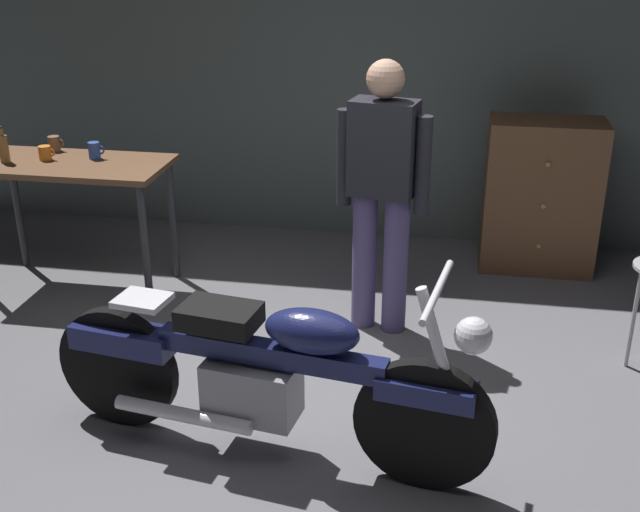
{
  "coord_description": "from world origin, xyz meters",
  "views": [
    {
      "loc": [
        0.65,
        -3.31,
        2.38
      ],
      "look_at": [
        -0.05,
        0.7,
        0.65
      ],
      "focal_mm": 44.53,
      "sensor_mm": 36.0,
      "label": 1
    }
  ],
  "objects_px": {
    "mug_orange_travel": "(45,153)",
    "motorcycle": "(264,371)",
    "person_standing": "(382,187)",
    "bottle": "(4,148)",
    "mug_brown_stoneware": "(54,144)",
    "mug_blue_enamel": "(95,150)",
    "wooden_dresser": "(541,196)"
  },
  "relations": [
    {
      "from": "motorcycle",
      "to": "mug_orange_travel",
      "type": "bearing_deg",
      "value": 147.31
    },
    {
      "from": "wooden_dresser",
      "to": "mug_brown_stoneware",
      "type": "xyz_separation_m",
      "value": [
        -3.37,
        -0.66,
        0.4
      ]
    },
    {
      "from": "motorcycle",
      "to": "mug_brown_stoneware",
      "type": "relative_size",
      "value": 19.0
    },
    {
      "from": "person_standing",
      "to": "bottle",
      "type": "height_order",
      "value": "person_standing"
    },
    {
      "from": "mug_brown_stoneware",
      "to": "mug_orange_travel",
      "type": "distance_m",
      "value": 0.22
    },
    {
      "from": "bottle",
      "to": "person_standing",
      "type": "bearing_deg",
      "value": -3.98
    },
    {
      "from": "mug_orange_travel",
      "to": "wooden_dresser",
      "type": "bearing_deg",
      "value": 14.72
    },
    {
      "from": "wooden_dresser",
      "to": "bottle",
      "type": "distance_m",
      "value": 3.71
    },
    {
      "from": "motorcycle",
      "to": "person_standing",
      "type": "xyz_separation_m",
      "value": [
        0.39,
        1.38,
        0.48
      ]
    },
    {
      "from": "mug_brown_stoneware",
      "to": "mug_orange_travel",
      "type": "bearing_deg",
      "value": -78.41
    },
    {
      "from": "bottle",
      "to": "mug_orange_travel",
      "type": "bearing_deg",
      "value": 23.45
    },
    {
      "from": "mug_blue_enamel",
      "to": "motorcycle",
      "type": "bearing_deg",
      "value": -47.83
    },
    {
      "from": "person_standing",
      "to": "wooden_dresser",
      "type": "relative_size",
      "value": 1.52
    },
    {
      "from": "person_standing",
      "to": "mug_brown_stoneware",
      "type": "relative_size",
      "value": 14.58
    },
    {
      "from": "mug_blue_enamel",
      "to": "bottle",
      "type": "height_order",
      "value": "bottle"
    },
    {
      "from": "mug_blue_enamel",
      "to": "mug_brown_stoneware",
      "type": "relative_size",
      "value": 0.99
    },
    {
      "from": "mug_orange_travel",
      "to": "motorcycle",
      "type": "bearing_deg",
      "value": -41.24
    },
    {
      "from": "mug_brown_stoneware",
      "to": "mug_blue_enamel",
      "type": "bearing_deg",
      "value": -20.37
    },
    {
      "from": "motorcycle",
      "to": "person_standing",
      "type": "height_order",
      "value": "person_standing"
    },
    {
      "from": "wooden_dresser",
      "to": "mug_orange_travel",
      "type": "relative_size",
      "value": 9.7
    },
    {
      "from": "wooden_dresser",
      "to": "bottle",
      "type": "xyz_separation_m",
      "value": [
        -3.56,
        -0.97,
        0.45
      ]
    },
    {
      "from": "wooden_dresser",
      "to": "mug_orange_travel",
      "type": "height_order",
      "value": "wooden_dresser"
    },
    {
      "from": "mug_orange_travel",
      "to": "bottle",
      "type": "relative_size",
      "value": 0.47
    },
    {
      "from": "bottle",
      "to": "wooden_dresser",
      "type": "bearing_deg",
      "value": 15.32
    },
    {
      "from": "motorcycle",
      "to": "mug_orange_travel",
      "type": "distance_m",
      "value": 2.56
    },
    {
      "from": "mug_brown_stoneware",
      "to": "mug_orange_travel",
      "type": "xyz_separation_m",
      "value": [
        0.04,
        -0.22,
        -0.0
      ]
    },
    {
      "from": "mug_blue_enamel",
      "to": "mug_brown_stoneware",
      "type": "bearing_deg",
      "value": 159.63
    },
    {
      "from": "mug_blue_enamel",
      "to": "mug_orange_travel",
      "type": "relative_size",
      "value": 1.0
    },
    {
      "from": "mug_blue_enamel",
      "to": "bottle",
      "type": "xyz_separation_m",
      "value": [
        -0.55,
        -0.19,
        0.04
      ]
    },
    {
      "from": "mug_orange_travel",
      "to": "person_standing",
      "type": "bearing_deg",
      "value": -6.91
    },
    {
      "from": "wooden_dresser",
      "to": "mug_blue_enamel",
      "type": "xyz_separation_m",
      "value": [
        -3.01,
        -0.79,
        0.41
      ]
    },
    {
      "from": "person_standing",
      "to": "mug_orange_travel",
      "type": "relative_size",
      "value": 14.73
    }
  ]
}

